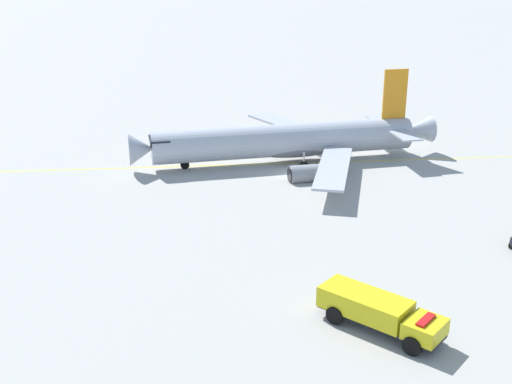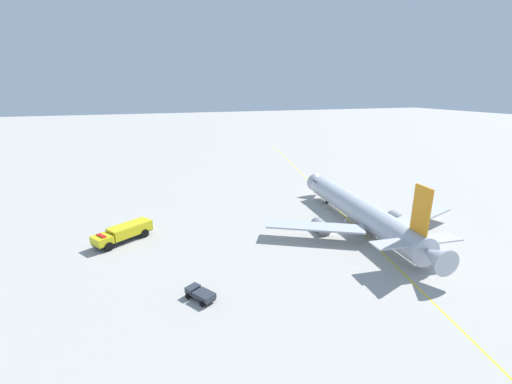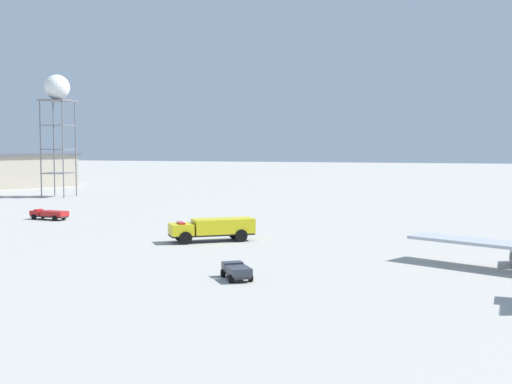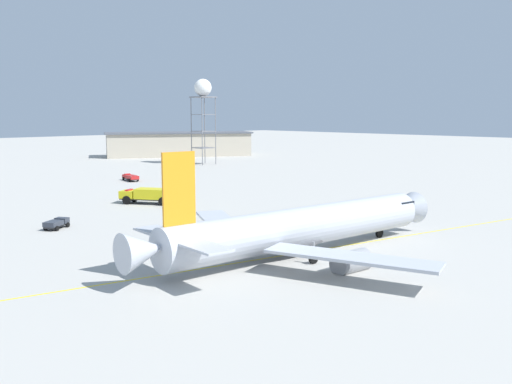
{
  "view_description": "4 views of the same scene",
  "coord_description": "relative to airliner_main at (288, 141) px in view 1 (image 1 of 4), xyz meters",
  "views": [
    {
      "loc": [
        -70.75,
        28.1,
        26.48
      ],
      "look_at": [
        -10.98,
        8.61,
        2.7
      ],
      "focal_mm": 46.48,
      "sensor_mm": 36.0,
      "label": 1
    },
    {
      "loc": [
        -30.74,
        -47.48,
        23.44
      ],
      "look_at": [
        -10.98,
        8.61,
        5.33
      ],
      "focal_mm": 24.07,
      "sensor_mm": 36.0,
      "label": 2
    },
    {
      "loc": [
        -9.87,
        -65.88,
        11.08
      ],
      "look_at": [
        -33.31,
        23.23,
        4.35
      ],
      "focal_mm": 48.72,
      "sensor_mm": 36.0,
      "label": 3
    },
    {
      "loc": [
        42.6,
        -43.67,
        14.67
      ],
      "look_at": [
        -10.98,
        8.61,
        4.08
      ],
      "focal_mm": 39.25,
      "sensor_mm": 36.0,
      "label": 4
    }
  ],
  "objects": [
    {
      "name": "taxiway_centreline",
      "position": [
        -0.59,
        0.09,
        -2.73
      ],
      "size": [
        38.98,
        172.28,
        0.01
      ],
      "rotation": [
        0.0,
        0.0,
        1.35
      ],
      "color": "yellow",
      "rests_on": "ground_plane"
    },
    {
      "name": "airliner_main",
      "position": [
        0.0,
        0.0,
        0.0
      ],
      "size": [
        34.85,
        39.77,
        11.6
      ],
      "rotation": [
        0.0,
        0.0,
        1.47
      ],
      "color": "#B2B7C1",
      "rests_on": "ground_plane"
    },
    {
      "name": "ground_plane",
      "position": [
        -4.99,
        0.84,
        -2.74
      ],
      "size": [
        600.0,
        600.0,
        0.0
      ],
      "primitive_type": "plane",
      "color": "#ADAAA3"
    },
    {
      "name": "fire_tender_truck",
      "position": [
        -38.83,
        7.62,
        -1.21
      ],
      "size": [
        9.36,
        7.38,
        2.5
      ],
      "rotation": [
        0.0,
        0.0,
        3.71
      ],
      "color": "#232326",
      "rests_on": "ground_plane"
    }
  ]
}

